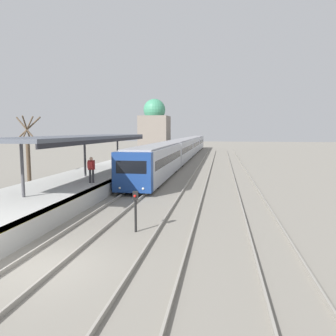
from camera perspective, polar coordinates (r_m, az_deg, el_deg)
The scene contains 10 objects.
ground_plane at distance 11.19m, azimuth -22.21°, elevation -15.95°, with size 240.00×240.00×0.00m, color gray.
track_platform_line at distance 11.17m, azimuth -22.23°, elevation -15.59°, with size 1.51×120.00×0.15m.
track_middle_line at distance 9.86m, azimuth -2.47°, elevation -18.13°, with size 1.51×120.00×0.15m.
track_right_line at distance 9.87m, azimuth 20.39°, elevation -18.53°, with size 1.50×120.00×0.15m.
platform_canopy at distance 24.41m, azimuth -14.27°, elevation 5.17°, with size 4.00×19.00×2.96m.
person_on_platform at distance 21.34m, azimuth -13.23°, elevation 0.07°, with size 0.40×0.40×1.66m.
train_near at distance 50.26m, azimuth 2.90°, elevation 3.61°, with size 2.57×60.31×2.95m.
signal_post_near at distance 13.64m, azimuth -5.68°, elevation -6.72°, with size 0.20×0.22×1.71m.
distant_domed_building at distance 65.28m, azimuth -2.36°, elevation 7.04°, with size 5.59×5.59×10.41m.
bare_tree_background at distance 28.50m, azimuth -23.20°, elevation 2.59°, with size 2.46×1.55×5.36m.
Camera 1 is at (5.55, -8.77, 4.19)m, focal length 35.00 mm.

